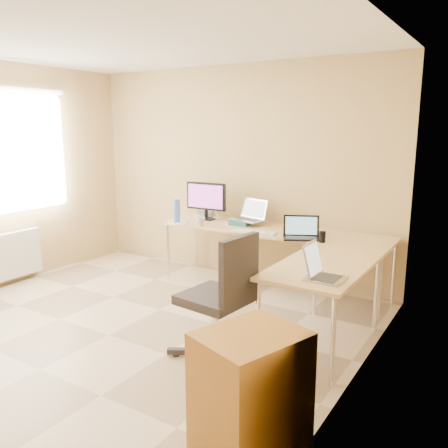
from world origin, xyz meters
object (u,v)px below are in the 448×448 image
Objects in this scene: monitor at (206,201)px; mug at (200,221)px; water_bottle at (177,211)px; desk_return at (323,305)px; office_chair at (215,299)px; desk_fan at (217,206)px; keyboard at (254,232)px; laptop_black at (302,228)px; desk_main at (272,260)px; laptop_center at (249,210)px; laptop_return at (326,266)px; cabinet at (250,398)px.

monitor is 4.79× the size of mug.
mug is 0.35m from water_bottle.
desk_return is 0.95m from office_chair.
desk_fan is (0.26, 0.47, 0.02)m from water_bottle.
monitor is at bearing 131.93° from office_chair.
keyboard is (0.88, -0.37, -0.22)m from monitor.
office_chair is (-0.66, -0.67, 0.14)m from desk_return.
laptop_black is 0.54m from keyboard.
office_chair reaches higher than water_bottle.
desk_fan reaches higher than laptop_black.
desk_main is 7.03× the size of laptop_center.
monitor is (-1.93, 1.07, 0.60)m from desk_return.
laptop_center is at bearing 25.59° from water_bottle.
laptop_return is 0.92m from office_chair.
desk_fan is 2.53m from laptop_return.
cabinet is (2.08, -2.61, -0.60)m from monitor.
office_chair is at bearing -81.78° from keyboard.
monitor is 1.43× the size of laptop_center.
desk_main is 0.49m from keyboard.
keyboard reaches higher than desk_main.
office_chair reaches higher than mug.
laptop_center is 3.05m from cabinet.
cabinet is (1.99, -2.71, -0.53)m from desk_fan.
desk_main is 3.38× the size of cabinet.
desk_fan is (0.09, 0.10, -0.07)m from monitor.
office_chair is at bearing -80.08° from desk_fan.
laptop_center is at bearing 40.40° from mug.
mug reaches higher than keyboard.
keyboard and cabinet have the same top height.
laptop_center is 0.86m from water_bottle.
desk_main is 8.06× the size of laptop_return.
laptop_return is at bearing 108.79° from cabinet.
laptop_return is at bearing -50.95° from desk_main.
office_chair is at bearing -79.39° from desk_main.
desk_fan reaches higher than office_chair.
water_bottle is at bearing 154.63° from laptop_black.
office_chair is at bearing -51.26° from mug.
desk_fan is 2.22m from office_chair.
monitor is 0.51× the size of office_chair.
desk_main is 5.53× the size of keyboard.
laptop_return is at bearing -29.68° from mug.
laptop_return is at bearing 24.87° from office_chair.
desk_main is 8.49× the size of desk_fan.
desk_return is at bearing -21.74° from mug.
desk_main is 1.85m from laptop_return.
water_bottle is at bearing -141.62° from desk_fan.
monitor is 1.73× the size of desk_fan.
laptop_return is (2.08, -1.46, -0.12)m from monitor.
laptop_black is at bearing -41.08° from desk_fan.
desk_return is 1.79m from laptop_center.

